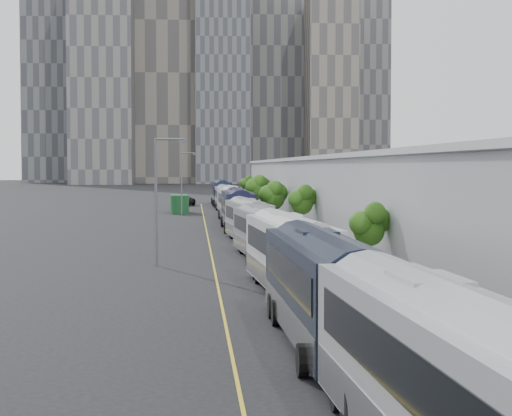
{
  "coord_description": "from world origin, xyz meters",
  "views": [
    {
      "loc": [
        -2.76,
        -8.59,
        6.29
      ],
      "look_at": [
        2.2,
        59.09,
        3.0
      ],
      "focal_mm": 60.0,
      "sensor_mm": 36.0,
      "label": 1
    }
  ],
  "objects": [
    {
      "name": "street_lamp_near",
      "position": [
        -4.92,
        45.64,
        4.74
      ],
      "size": [
        2.04,
        0.22,
        8.13
      ],
      "color": "#59595E",
      "rests_on": "ground"
    },
    {
      "name": "skyline",
      "position": [
        -2.9,
        324.16,
        50.85
      ],
      "size": [
        145.0,
        64.0,
        120.0
      ],
      "color": "slate",
      "rests_on": "ground"
    },
    {
      "name": "tree_4",
      "position": [
        5.43,
        100.8,
        3.82
      ],
      "size": [
        2.73,
        2.73,
        5.2
      ],
      "color": "black",
      "rests_on": "ground"
    },
    {
      "name": "bus_3",
      "position": [
        1.89,
        49.67,
        1.48
      ],
      "size": [
        3.35,
        12.14,
        3.5
      ],
      "rotation": [
        0.0,
        0.0,
        0.08
      ],
      "color": "gray",
      "rests_on": "ground"
    },
    {
      "name": "depot",
      "position": [
        12.99,
        55.0,
        3.51
      ],
      "size": [
        12.45,
        160.4,
        7.2
      ],
      "color": "gray",
      "rests_on": "ground"
    },
    {
      "name": "sidewalk",
      "position": [
        9.0,
        55.0,
        0.06
      ],
      "size": [
        10.0,
        170.0,
        0.12
      ],
      "primitive_type": "cube",
      "color": "gray",
      "rests_on": "ground"
    },
    {
      "name": "tree_3",
      "position": [
        5.31,
        78.37,
        3.45
      ],
      "size": [
        2.55,
        2.55,
        4.74
      ],
      "color": "black",
      "rests_on": "ground"
    },
    {
      "name": "tree_2",
      "position": [
        5.89,
        59.18,
        3.59
      ],
      "size": [
        1.82,
        1.82,
        4.53
      ],
      "color": "black",
      "rests_on": "ground"
    },
    {
      "name": "bus_0",
      "position": [
        2.27,
        7.75,
        1.67
      ],
      "size": [
        3.29,
        13.61,
        3.95
      ],
      "rotation": [
        0.0,
        0.0,
        0.04
      ],
      "color": "#9D9FA6",
      "rests_on": "ground"
    },
    {
      "name": "bus_6",
      "position": [
        1.75,
        90.73,
        1.67
      ],
      "size": [
        3.01,
        13.57,
        3.96
      ],
      "rotation": [
        0.0,
        0.0,
        0.02
      ],
      "color": "white",
      "rests_on": "ground"
    },
    {
      "name": "tree_5",
      "position": [
        5.84,
        127.74,
        3.55
      ],
      "size": [
        1.93,
        1.93,
        4.55
      ],
      "color": "black",
      "rests_on": "ground"
    },
    {
      "name": "bus_1",
      "position": [
        1.82,
        21.32,
        1.66
      ],
      "size": [
        2.99,
        13.52,
        3.94
      ],
      "rotation": [
        0.0,
        0.0,
        0.02
      ],
      "color": "black",
      "rests_on": "ground"
    },
    {
      "name": "bus_5",
      "position": [
        1.64,
        76.68,
        1.72
      ],
      "size": [
        3.08,
        13.91,
        4.06
      ],
      "rotation": [
        0.0,
        0.0,
        0.0
      ],
      "color": "black",
      "rests_on": "ground"
    },
    {
      "name": "lane_line",
      "position": [
        -1.5,
        55.0,
        0.01
      ],
      "size": [
        0.12,
        160.0,
        0.02
      ],
      "primitive_type": "cube",
      "color": "gold",
      "rests_on": "ground"
    },
    {
      "name": "bus_4",
      "position": [
        1.8,
        62.48,
        1.51
      ],
      "size": [
        3.42,
        12.42,
        3.59
      ],
      "rotation": [
        0.0,
        0.0,
        0.08
      ],
      "color": "#93969C",
      "rests_on": "ground"
    },
    {
      "name": "bus_2",
      "position": [
        2.0,
        33.53,
        1.64
      ],
      "size": [
        3.5,
        13.4,
        3.88
      ],
      "rotation": [
        0.0,
        0.0,
        0.06
      ],
      "color": "silver",
      "rests_on": "ground"
    },
    {
      "name": "tree_1",
      "position": [
        6.0,
        33.55,
        3.29
      ],
      "size": [
        1.6,
        1.6,
        4.13
      ],
      "color": "black",
      "rests_on": "ground"
    },
    {
      "name": "bus_9",
      "position": [
        1.79,
        132.03,
        1.73
      ],
      "size": [
        3.1,
        14.03,
        4.1
      ],
      "rotation": [
        0.0,
        0.0,
        0.01
      ],
      "color": "#171D34",
      "rests_on": "ground"
    },
    {
      "name": "bus_7",
      "position": [
        2.43,
        103.05,
        1.55
      ],
      "size": [
        3.07,
        12.64,
        3.67
      ],
      "rotation": [
        0.0,
        0.0,
        -0.04
      ],
      "color": "gray",
      "rests_on": "ground"
    },
    {
      "name": "shipping_container",
      "position": [
        -4.68,
        107.32,
        1.24
      ],
      "size": [
        2.64,
        6.4,
        2.48
      ],
      "primitive_type": "cube",
      "rotation": [
        0.0,
        0.0,
        0.05
      ],
      "color": "#133F1E",
      "rests_on": "ground"
    },
    {
      "name": "suv",
      "position": [
        -4.37,
        128.35,
        0.77
      ],
      "size": [
        4.16,
        6.05,
        1.54
      ],
      "primitive_type": "imported",
      "rotation": [
        0.0,
        0.0,
        -0.32
      ],
      "color": "black",
      "rests_on": "ground"
    },
    {
      "name": "bus_8",
      "position": [
        1.75,
        118.79,
        1.49
      ],
      "size": [
        2.71,
        12.06,
        3.52
      ],
      "rotation": [
        0.0,
        0.0,
        0.0
      ],
      "color": "#95969F",
      "rests_on": "ground"
    },
    {
      "name": "street_lamp_far",
      "position": [
        -4.07,
        101.71,
        4.75
      ],
      "size": [
        2.04,
        0.22,
        8.14
      ],
      "color": "#59595E",
      "rests_on": "ground"
    }
  ]
}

